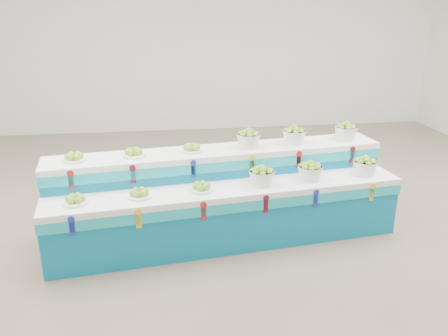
{
  "coord_description": "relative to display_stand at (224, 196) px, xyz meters",
  "views": [
    {
      "loc": [
        -1.15,
        -5.03,
        2.64
      ],
      "look_at": [
        -0.47,
        -0.12,
        0.87
      ],
      "focal_mm": 36.14,
      "sensor_mm": 36.0,
      "label": 1
    }
  ],
  "objects": [
    {
      "name": "ground",
      "position": [
        0.47,
        0.12,
        -0.51
      ],
      "size": [
        10.0,
        10.0,
        0.0
      ],
      "primitive_type": "plane",
      "color": "#6A5C4A",
      "rests_on": "ground"
    },
    {
      "name": "plate_lower_mid",
      "position": [
        -0.97,
        -0.38,
        0.26
      ],
      "size": [
        0.29,
        0.29,
        0.1
      ],
      "primitive_type": "cylinder",
      "rotation": [
        0.0,
        0.0,
        0.12
      ],
      "color": "white",
      "rests_on": "display_stand"
    },
    {
      "name": "basket_upper_mid",
      "position": [
        0.94,
        0.37,
        0.62
      ],
      "size": [
        0.32,
        0.32,
        0.22
      ],
      "primitive_type": null,
      "rotation": [
        0.0,
        0.0,
        0.12
      ],
      "color": "silver",
      "rests_on": "display_stand"
    },
    {
      "name": "display_stand",
      "position": [
        0.0,
        0.0,
        0.0
      ],
      "size": [
        4.21,
        1.56,
        1.02
      ],
      "primitive_type": null,
      "rotation": [
        0.0,
        0.0,
        0.12
      ],
      "color": "#0A739F",
      "rests_on": "ground"
    },
    {
      "name": "basket_upper_right",
      "position": [
        1.66,
        0.46,
        0.62
      ],
      "size": [
        0.32,
        0.32,
        0.22
      ],
      "primitive_type": null,
      "rotation": [
        0.0,
        0.0,
        0.12
      ],
      "color": "silver",
      "rests_on": "display_stand"
    },
    {
      "name": "basket_lower_right",
      "position": [
        1.72,
        -0.04,
        0.32
      ],
      "size": [
        0.32,
        0.32,
        0.22
      ],
      "primitive_type": null,
      "rotation": [
        0.0,
        0.0,
        0.12
      ],
      "color": "silver",
      "rests_on": "display_stand"
    },
    {
      "name": "plate_lower_right",
      "position": [
        -0.29,
        -0.29,
        0.26
      ],
      "size": [
        0.29,
        0.29,
        0.1
      ],
      "primitive_type": "cylinder",
      "rotation": [
        0.0,
        0.0,
        0.12
      ],
      "color": "white",
      "rests_on": "display_stand"
    },
    {
      "name": "plate_upper_left",
      "position": [
        -1.68,
        0.05,
        0.56
      ],
      "size": [
        0.29,
        0.29,
        0.1
      ],
      "primitive_type": "cylinder",
      "rotation": [
        0.0,
        0.0,
        0.12
      ],
      "color": "white",
      "rests_on": "display_stand"
    },
    {
      "name": "back_wall",
      "position": [
        0.47,
        5.12,
        1.49
      ],
      "size": [
        10.0,
        0.0,
        10.0
      ],
      "primitive_type": "plane",
      "rotation": [
        1.57,
        0.0,
        0.0
      ],
      "color": "silver",
      "rests_on": "ground"
    },
    {
      "name": "basket_upper_left",
      "position": [
        0.34,
        0.3,
        0.62
      ],
      "size": [
        0.32,
        0.32,
        0.22
      ],
      "primitive_type": null,
      "rotation": [
        0.0,
        0.0,
        0.12
      ],
      "color": "silver",
      "rests_on": "display_stand"
    },
    {
      "name": "basket_lower_mid",
      "position": [
        1.0,
        -0.13,
        0.32
      ],
      "size": [
        0.32,
        0.32,
        0.22
      ],
      "primitive_type": null,
      "rotation": [
        0.0,
        0.0,
        0.12
      ],
      "color": "silver",
      "rests_on": "display_stand"
    },
    {
      "name": "plate_upper_right",
      "position": [
        -0.35,
        0.21,
        0.56
      ],
      "size": [
        0.29,
        0.29,
        0.1
      ],
      "primitive_type": "cylinder",
      "rotation": [
        0.0,
        0.0,
        0.12
      ],
      "color": "white",
      "rests_on": "display_stand"
    },
    {
      "name": "basket_lower_left",
      "position": [
        0.41,
        -0.21,
        0.32
      ],
      "size": [
        0.32,
        0.32,
        0.22
      ],
      "primitive_type": null,
      "rotation": [
        0.0,
        0.0,
        0.12
      ],
      "color": "silver",
      "rests_on": "display_stand"
    },
    {
      "name": "plate_upper_mid",
      "position": [
        -1.03,
        0.13,
        0.56
      ],
      "size": [
        0.29,
        0.29,
        0.1
      ],
      "primitive_type": "cylinder",
      "rotation": [
        0.0,
        0.0,
        0.12
      ],
      "color": "white",
      "rests_on": "display_stand"
    },
    {
      "name": "plate_lower_left",
      "position": [
        -1.62,
        -0.46,
        0.26
      ],
      "size": [
        0.29,
        0.29,
        0.1
      ],
      "primitive_type": "cylinder",
      "rotation": [
        0.0,
        0.0,
        0.12
      ],
      "color": "white",
      "rests_on": "display_stand"
    }
  ]
}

